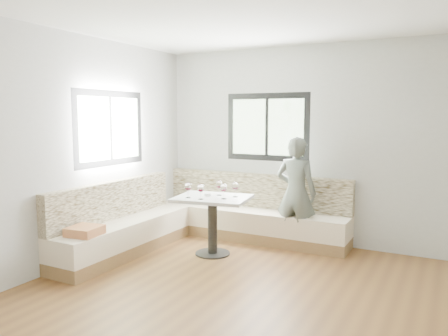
# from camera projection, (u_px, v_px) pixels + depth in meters

# --- Properties ---
(room) EXTENTS (5.01, 5.01, 2.81)m
(room) POSITION_uv_depth(u_px,v_px,m) (249.00, 160.00, 3.97)
(room) COLOR brown
(room) RESTS_ON ground
(banquette) EXTENTS (2.90, 2.80, 0.95)m
(banquette) POSITION_uv_depth(u_px,v_px,m) (198.00, 221.00, 6.16)
(banquette) COLOR olive
(banquette) RESTS_ON ground
(table) EXTENTS (1.04, 0.87, 0.77)m
(table) POSITION_uv_depth(u_px,v_px,m) (213.00, 211.00, 5.69)
(table) COLOR black
(table) RESTS_ON ground
(person) EXTENTS (0.57, 0.39, 1.54)m
(person) POSITION_uv_depth(u_px,v_px,m) (296.00, 193.00, 5.95)
(person) COLOR #5C645C
(person) RESTS_ON ground
(olive_ramekin) EXTENTS (0.09, 0.09, 0.04)m
(olive_ramekin) POSITION_uv_depth(u_px,v_px,m) (208.00, 195.00, 5.72)
(olive_ramekin) COLOR white
(olive_ramekin) RESTS_ON table
(wine_glass_a) EXTENTS (0.09, 0.09, 0.20)m
(wine_glass_a) POSITION_uv_depth(u_px,v_px,m) (188.00, 187.00, 5.59)
(wine_glass_a) COLOR white
(wine_glass_a) RESTS_ON table
(wine_glass_b) EXTENTS (0.09, 0.09, 0.20)m
(wine_glass_b) POSITION_uv_depth(u_px,v_px,m) (201.00, 188.00, 5.47)
(wine_glass_b) COLOR white
(wine_glass_b) RESTS_ON table
(wine_glass_c) EXTENTS (0.09, 0.09, 0.20)m
(wine_glass_c) POSITION_uv_depth(u_px,v_px,m) (224.00, 188.00, 5.50)
(wine_glass_c) COLOR white
(wine_glass_c) RESTS_ON table
(wine_glass_d) EXTENTS (0.09, 0.09, 0.20)m
(wine_glass_d) POSITION_uv_depth(u_px,v_px,m) (219.00, 185.00, 5.75)
(wine_glass_d) COLOR white
(wine_glass_d) RESTS_ON table
(wine_glass_e) EXTENTS (0.09, 0.09, 0.20)m
(wine_glass_e) POSITION_uv_depth(u_px,v_px,m) (235.00, 186.00, 5.63)
(wine_glass_e) COLOR white
(wine_glass_e) RESTS_ON table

